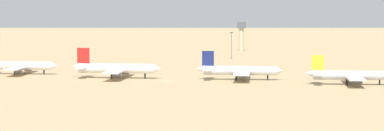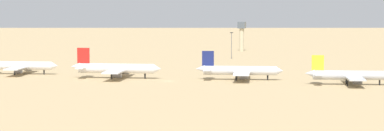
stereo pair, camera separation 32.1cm
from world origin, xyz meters
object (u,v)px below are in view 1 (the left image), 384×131
parked_jet_yellow_5 (350,75)px  light_pole_mid (231,44)px  parked_jet_navy_4 (239,71)px  parked_jet_red_2 (18,66)px  parked_jet_red_3 (115,69)px  control_tower (241,33)px

parked_jet_yellow_5 → light_pole_mid: 148.13m
parked_jet_yellow_5 → parked_jet_navy_4: bearing=161.5°
parked_jet_red_2 → parked_jet_red_3: 51.61m
parked_jet_red_2 → parked_jet_red_3: size_ratio=0.92×
parked_jet_navy_4 → light_pole_mid: (-29.71, 119.04, 5.11)m
parked_jet_navy_4 → control_tower: 194.92m
parked_jet_navy_4 → light_pole_mid: 122.80m
parked_jet_navy_4 → parked_jet_yellow_5: 48.58m
parked_jet_navy_4 → parked_jet_yellow_5: (48.09, -6.90, -0.15)m
parked_jet_navy_4 → parked_jet_red_2: bearing=171.5°
parked_jet_navy_4 → control_tower: control_tower is taller
parked_jet_navy_4 → light_pole_mid: light_pole_mid is taller
light_pole_mid → parked_jet_red_3: bearing=-101.2°
parked_jet_red_2 → light_pole_mid: light_pole_mid is taller
parked_jet_red_3 → parked_jet_navy_4: 55.37m
parked_jet_red_2 → parked_jet_yellow_5: (154.18, -4.22, -0.10)m
parked_jet_red_2 → parked_jet_red_3: (51.32, -5.44, 0.36)m
parked_jet_red_3 → control_tower: (16.44, 199.07, 7.93)m
parked_jet_yellow_5 → control_tower: control_tower is taller
parked_jet_red_2 → parked_jet_yellow_5: bearing=-12.3°
parked_jet_red_2 → control_tower: (67.76, 193.62, 8.28)m
parked_jet_red_3 → light_pole_mid: (25.07, 127.17, 4.80)m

